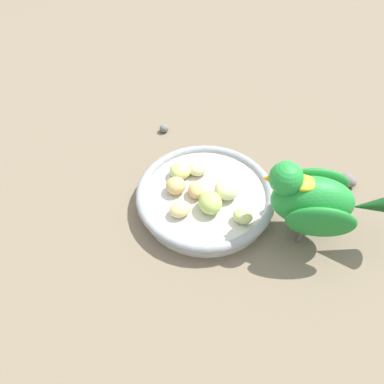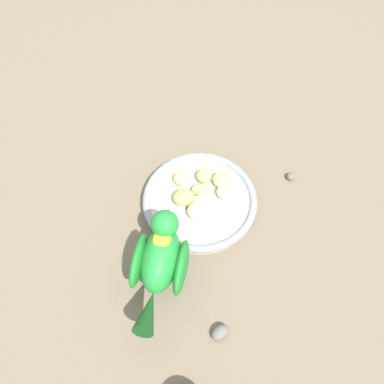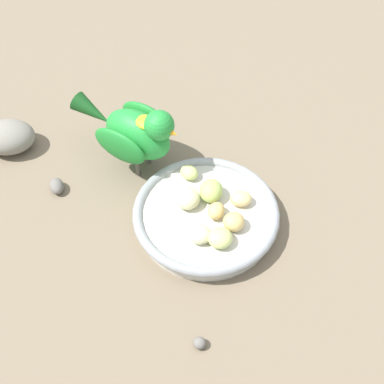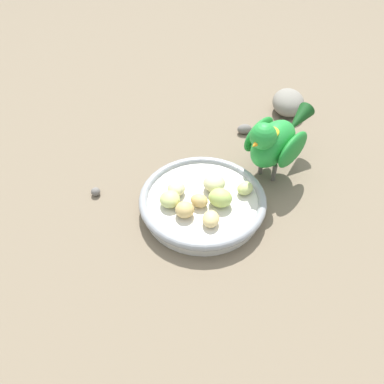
{
  "view_description": "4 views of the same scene",
  "coord_description": "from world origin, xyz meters",
  "px_view_note": "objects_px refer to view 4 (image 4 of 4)",
  "views": [
    {
      "loc": [
        -0.29,
        -0.29,
        0.48
      ],
      "look_at": [
        -0.03,
        -0.02,
        0.05
      ],
      "focal_mm": 36.36,
      "sensor_mm": 36.0,
      "label": 1
    },
    {
      "loc": [
        0.27,
        -0.29,
        0.67
      ],
      "look_at": [
        -0.0,
        -0.05,
        0.07
      ],
      "focal_mm": 37.57,
      "sensor_mm": 36.0,
      "label": 2
    },
    {
      "loc": [
        0.18,
        0.42,
        0.66
      ],
      "look_at": [
        0.02,
        -0.04,
        0.06
      ],
      "focal_mm": 51.16,
      "sensor_mm": 36.0,
      "label": 3
    },
    {
      "loc": [
        -0.45,
        0.09,
        0.5
      ],
      "look_at": [
        -0.02,
        -0.0,
        0.07
      ],
      "focal_mm": 37.13,
      "sensor_mm": 36.0,
      "label": 4
    }
  ],
  "objects_px": {
    "apple_piece_0": "(185,210)",
    "apple_piece_3": "(199,201)",
    "apple_piece_2": "(220,198)",
    "apple_piece_6": "(211,219)",
    "apple_piece_4": "(176,188)",
    "rock_large": "(288,102)",
    "apple_piece_5": "(214,183)",
    "apple_piece_7": "(244,187)",
    "apple_piece_1": "(170,200)",
    "pebble_0": "(96,192)",
    "pebble_1": "(244,129)",
    "feeding_bowl": "(203,203)",
    "parrot": "(275,141)"
  },
  "relations": [
    {
      "from": "apple_piece_0",
      "to": "apple_piece_3",
      "type": "height_order",
      "value": "apple_piece_0"
    },
    {
      "from": "apple_piece_0",
      "to": "apple_piece_2",
      "type": "relative_size",
      "value": 0.79
    },
    {
      "from": "apple_piece_2",
      "to": "apple_piece_6",
      "type": "height_order",
      "value": "apple_piece_2"
    },
    {
      "from": "apple_piece_4",
      "to": "rock_large",
      "type": "bearing_deg",
      "value": -52.33
    },
    {
      "from": "apple_piece_5",
      "to": "apple_piece_7",
      "type": "distance_m",
      "value": 0.05
    },
    {
      "from": "apple_piece_2",
      "to": "rock_large",
      "type": "distance_m",
      "value": 0.35
    },
    {
      "from": "apple_piece_1",
      "to": "apple_piece_2",
      "type": "height_order",
      "value": "apple_piece_2"
    },
    {
      "from": "apple_piece_6",
      "to": "apple_piece_7",
      "type": "bearing_deg",
      "value": -51.29
    },
    {
      "from": "apple_piece_2",
      "to": "pebble_0",
      "type": "relative_size",
      "value": 2.38
    },
    {
      "from": "pebble_1",
      "to": "apple_piece_6",
      "type": "bearing_deg",
      "value": 151.4
    },
    {
      "from": "apple_piece_2",
      "to": "apple_piece_7",
      "type": "distance_m",
      "value": 0.05
    },
    {
      "from": "pebble_1",
      "to": "apple_piece_7",
      "type": "bearing_deg",
      "value": 161.76
    },
    {
      "from": "apple_piece_2",
      "to": "apple_piece_4",
      "type": "xyz_separation_m",
      "value": [
        0.04,
        0.07,
        -0.0
      ]
    },
    {
      "from": "apple_piece_5",
      "to": "apple_piece_6",
      "type": "bearing_deg",
      "value": 161.77
    },
    {
      "from": "apple_piece_6",
      "to": "pebble_1",
      "type": "distance_m",
      "value": 0.29
    },
    {
      "from": "feeding_bowl",
      "to": "apple_piece_2",
      "type": "xyz_separation_m",
      "value": [
        -0.02,
        -0.03,
        0.02
      ]
    },
    {
      "from": "feeding_bowl",
      "to": "apple_piece_5",
      "type": "bearing_deg",
      "value": -49.03
    },
    {
      "from": "feeding_bowl",
      "to": "apple_piece_6",
      "type": "height_order",
      "value": "apple_piece_6"
    },
    {
      "from": "apple_piece_1",
      "to": "parrot",
      "type": "height_order",
      "value": "parrot"
    },
    {
      "from": "apple_piece_4",
      "to": "apple_piece_7",
      "type": "distance_m",
      "value": 0.12
    },
    {
      "from": "pebble_0",
      "to": "apple_piece_1",
      "type": "bearing_deg",
      "value": -121.72
    },
    {
      "from": "rock_large",
      "to": "feeding_bowl",
      "type": "bearing_deg",
      "value": 134.83
    },
    {
      "from": "apple_piece_7",
      "to": "pebble_0",
      "type": "height_order",
      "value": "apple_piece_7"
    },
    {
      "from": "apple_piece_6",
      "to": "pebble_1",
      "type": "bearing_deg",
      "value": -28.6
    },
    {
      "from": "apple_piece_0",
      "to": "apple_piece_2",
      "type": "distance_m",
      "value": 0.06
    },
    {
      "from": "feeding_bowl",
      "to": "rock_large",
      "type": "xyz_separation_m",
      "value": [
        0.25,
        -0.26,
        0.01
      ]
    },
    {
      "from": "apple_piece_3",
      "to": "apple_piece_0",
      "type": "bearing_deg",
      "value": 120.21
    },
    {
      "from": "apple_piece_1",
      "to": "apple_piece_7",
      "type": "xyz_separation_m",
      "value": [
        0.01,
        -0.13,
        -0.0
      ]
    },
    {
      "from": "apple_piece_0",
      "to": "apple_piece_2",
      "type": "xyz_separation_m",
      "value": [
        0.01,
        -0.06,
        0.0
      ]
    },
    {
      "from": "apple_piece_0",
      "to": "apple_piece_2",
      "type": "height_order",
      "value": "apple_piece_2"
    },
    {
      "from": "rock_large",
      "to": "pebble_0",
      "type": "bearing_deg",
      "value": 112.28
    },
    {
      "from": "apple_piece_2",
      "to": "parrot",
      "type": "relative_size",
      "value": 0.23
    },
    {
      "from": "apple_piece_2",
      "to": "apple_piece_7",
      "type": "bearing_deg",
      "value": -65.82
    },
    {
      "from": "apple_piece_0",
      "to": "rock_large",
      "type": "xyz_separation_m",
      "value": [
        0.28,
        -0.29,
        -0.01
      ]
    },
    {
      "from": "apple_piece_5",
      "to": "rock_large",
      "type": "bearing_deg",
      "value": -44.79
    },
    {
      "from": "apple_piece_1",
      "to": "apple_piece_4",
      "type": "xyz_separation_m",
      "value": [
        0.03,
        -0.02,
        -0.0
      ]
    },
    {
      "from": "feeding_bowl",
      "to": "rock_large",
      "type": "bearing_deg",
      "value": -45.17
    },
    {
      "from": "feeding_bowl",
      "to": "apple_piece_5",
      "type": "distance_m",
      "value": 0.04
    },
    {
      "from": "apple_piece_1",
      "to": "apple_piece_5",
      "type": "xyz_separation_m",
      "value": [
        0.02,
        -0.08,
        0.0
      ]
    },
    {
      "from": "apple_piece_0",
      "to": "apple_piece_6",
      "type": "height_order",
      "value": "apple_piece_0"
    },
    {
      "from": "apple_piece_3",
      "to": "parrot",
      "type": "xyz_separation_m",
      "value": [
        0.07,
        -0.15,
        0.04
      ]
    },
    {
      "from": "pebble_0",
      "to": "pebble_1",
      "type": "distance_m",
      "value": 0.34
    },
    {
      "from": "apple_piece_6",
      "to": "pebble_0",
      "type": "xyz_separation_m",
      "value": [
        0.13,
        0.18,
        -0.03
      ]
    },
    {
      "from": "apple_piece_7",
      "to": "pebble_0",
      "type": "distance_m",
      "value": 0.26
    },
    {
      "from": "feeding_bowl",
      "to": "apple_piece_5",
      "type": "xyz_separation_m",
      "value": [
        0.02,
        -0.02,
        0.02
      ]
    },
    {
      "from": "apple_piece_1",
      "to": "apple_piece_6",
      "type": "distance_m",
      "value": 0.08
    },
    {
      "from": "apple_piece_5",
      "to": "apple_piece_6",
      "type": "xyz_separation_m",
      "value": [
        -0.07,
        0.02,
        -0.0
      ]
    },
    {
      "from": "apple_piece_1",
      "to": "apple_piece_7",
      "type": "relative_size",
      "value": 1.2
    },
    {
      "from": "apple_piece_5",
      "to": "pebble_1",
      "type": "xyz_separation_m",
      "value": [
        0.18,
        -0.11,
        -0.03
      ]
    },
    {
      "from": "apple_piece_0",
      "to": "apple_piece_5",
      "type": "relative_size",
      "value": 0.83
    }
  ]
}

